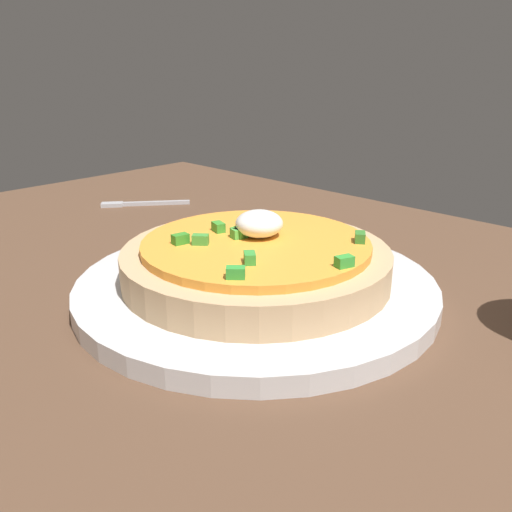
% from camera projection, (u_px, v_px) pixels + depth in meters
% --- Properties ---
extents(dining_table, '(1.20, 0.83, 0.02)m').
position_uv_depth(dining_table, '(266.00, 372.00, 0.37)').
color(dining_table, brown).
rests_on(dining_table, ground).
extents(plate, '(0.30, 0.30, 0.02)m').
position_uv_depth(plate, '(256.00, 287.00, 0.45)').
color(plate, silver).
rests_on(plate, dining_table).
extents(pizza, '(0.22, 0.22, 0.06)m').
position_uv_depth(pizza, '(256.00, 260.00, 0.45)').
color(pizza, tan).
rests_on(pizza, plate).
extents(fork, '(0.08, 0.10, 0.00)m').
position_uv_depth(fork, '(138.00, 204.00, 0.73)').
color(fork, '#B7B7BC').
rests_on(fork, dining_table).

